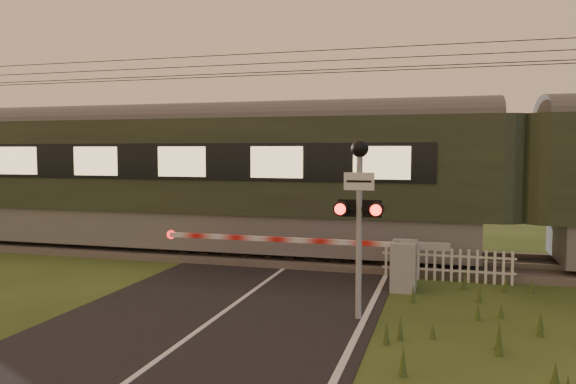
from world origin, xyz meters
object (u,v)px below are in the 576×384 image
(train, at_px, (519,179))
(boom_gate, at_px, (389,262))
(picket_fence, at_px, (447,265))
(crossing_signal, at_px, (359,197))

(train, xyz_separation_m, boom_gate, (-3.10, -3.01, -1.82))
(train, xyz_separation_m, picket_fence, (-1.79, -1.89, -2.04))
(boom_gate, height_order, picket_fence, boom_gate)
(picket_fence, bearing_deg, train, 46.59)
(train, bearing_deg, picket_fence, -133.41)
(boom_gate, relative_size, picket_fence, 2.22)
(train, bearing_deg, crossing_signal, -121.51)
(train, height_order, picket_fence, train)
(boom_gate, bearing_deg, picket_fence, 40.54)
(boom_gate, relative_size, crossing_signal, 2.07)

